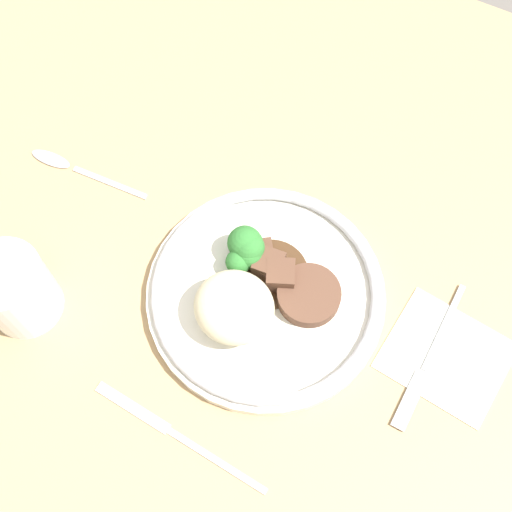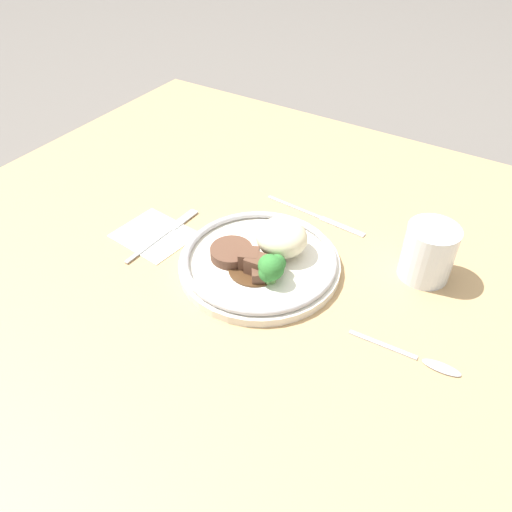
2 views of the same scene
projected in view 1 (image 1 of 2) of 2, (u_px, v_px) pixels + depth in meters
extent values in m
plane|color=#5B5651|center=(274.00, 335.00, 0.84)|extent=(8.00, 8.00, 0.00)
cube|color=tan|center=(275.00, 331.00, 0.83)|extent=(1.28, 1.12, 0.03)
cube|color=silver|center=(446.00, 356.00, 0.80)|extent=(0.14, 0.12, 0.00)
cylinder|color=silver|center=(266.00, 296.00, 0.82)|extent=(0.27, 0.27, 0.02)
torus|color=#B2B2B7|center=(266.00, 291.00, 0.81)|extent=(0.26, 0.26, 0.01)
ellipsoid|color=beige|center=(234.00, 307.00, 0.77)|extent=(0.09, 0.08, 0.06)
cylinder|color=brown|center=(309.00, 295.00, 0.80)|extent=(0.07, 0.07, 0.02)
cylinder|color=#472D19|center=(271.00, 274.00, 0.82)|extent=(0.09, 0.09, 0.00)
cube|color=brown|center=(264.00, 249.00, 0.82)|extent=(0.03, 0.03, 0.02)
cube|color=brown|center=(268.00, 265.00, 0.81)|extent=(0.03, 0.03, 0.03)
cube|color=brown|center=(256.00, 261.00, 0.82)|extent=(0.03, 0.03, 0.02)
cube|color=brown|center=(271.00, 275.00, 0.81)|extent=(0.02, 0.02, 0.02)
cube|color=brown|center=(280.00, 276.00, 0.80)|extent=(0.04, 0.04, 0.03)
cube|color=brown|center=(271.00, 272.00, 0.81)|extent=(0.03, 0.03, 0.03)
cylinder|color=#5B8E47|center=(249.00, 256.00, 0.82)|extent=(0.01, 0.01, 0.02)
sphere|color=#2D702D|center=(249.00, 248.00, 0.80)|extent=(0.04, 0.04, 0.04)
cylinder|color=#5B8E47|center=(239.00, 268.00, 0.82)|extent=(0.01, 0.01, 0.01)
sphere|color=#2D702D|center=(238.00, 262.00, 0.80)|extent=(0.03, 0.03, 0.03)
cylinder|color=#5B8E47|center=(250.00, 249.00, 0.83)|extent=(0.01, 0.01, 0.01)
sphere|color=#2D702D|center=(250.00, 243.00, 0.81)|extent=(0.03, 0.03, 0.03)
cylinder|color=#5B8E47|center=(249.00, 261.00, 0.82)|extent=(0.01, 0.01, 0.01)
sphere|color=#2D702D|center=(249.00, 254.00, 0.81)|extent=(0.04, 0.04, 0.04)
cylinder|color=#5B8E47|center=(245.00, 251.00, 0.83)|extent=(0.01, 0.01, 0.01)
sphere|color=#2D702D|center=(245.00, 243.00, 0.81)|extent=(0.04, 0.04, 0.04)
cylinder|color=orange|center=(20.00, 296.00, 0.79)|extent=(0.07, 0.07, 0.06)
cylinder|color=silver|center=(15.00, 290.00, 0.78)|extent=(0.08, 0.08, 0.10)
cube|color=#ADADB2|center=(444.00, 327.00, 0.81)|extent=(0.01, 0.11, 0.00)
cube|color=#ADADB2|center=(410.00, 400.00, 0.77)|extent=(0.02, 0.07, 0.00)
cube|color=#ADADB2|center=(215.00, 460.00, 0.75)|extent=(0.13, 0.02, 0.00)
cube|color=#ADADB2|center=(133.00, 408.00, 0.77)|extent=(0.09, 0.02, 0.00)
cube|color=#ADADB2|center=(110.00, 183.00, 0.89)|extent=(0.10, 0.01, 0.00)
ellipsoid|color=#ADADB2|center=(51.00, 159.00, 0.90)|extent=(0.06, 0.02, 0.01)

